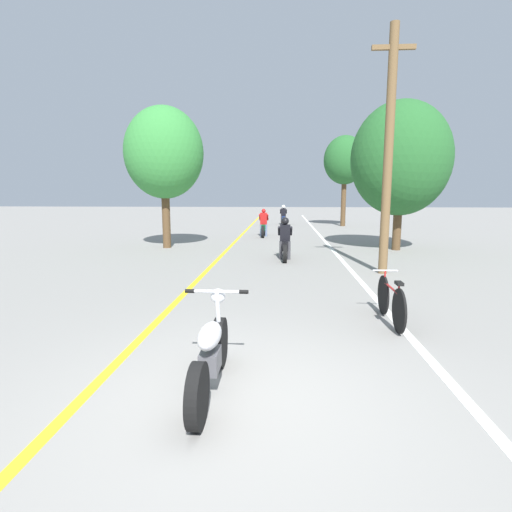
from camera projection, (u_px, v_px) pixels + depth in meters
The scene contains 12 objects.
ground_plane at pixel (241, 397), 4.31m from camera, with size 120.00×120.00×0.00m, color gray.
lane_stripe_center at pixel (230, 247), 16.35m from camera, with size 0.14×48.00×0.01m, color yellow.
lane_stripe_edge at pixel (331, 248), 16.08m from camera, with size 0.14×48.00×0.01m, color white.
utility_pole at pixel (389, 150), 10.48m from camera, with size 1.10×0.24×6.43m.
roadside_tree_right_near at pixel (401, 159), 14.98m from camera, with size 3.71×3.34×5.60m.
roadside_tree_right_far at pixel (345, 161), 26.12m from camera, with size 2.75×2.48×5.91m.
roadside_tree_left at pixel (164, 153), 15.58m from camera, with size 3.10×2.79×5.52m.
motorcycle_foreground at pixel (211, 353), 4.40m from camera, with size 0.76×1.98×1.04m.
motorcycle_rider_lead at pixel (285, 243), 13.23m from camera, with size 0.50×1.93×1.39m.
motorcycle_rider_mid at pixel (264, 226), 20.32m from camera, with size 0.50×2.08×1.40m.
motorcycle_rider_far at pixel (283, 217), 27.79m from camera, with size 0.50×2.02×1.37m.
bicycle_parked at pixel (391, 301), 6.73m from camera, with size 0.44×1.71×0.83m.
Camera 1 is at (0.43, -4.00, 2.18)m, focal length 28.00 mm.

